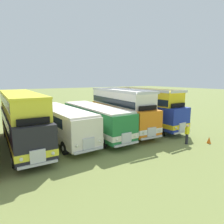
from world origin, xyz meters
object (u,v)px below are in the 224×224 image
Objects in this scene: bus_second_in_row at (22,117)px; bus_fifth_in_row at (121,109)px; cone_mid_row at (209,140)px; bus_third_in_row at (62,122)px; marshal_person at (187,134)px; bus_sixth_in_row at (144,107)px; bus_fourth_in_row at (95,118)px.

bus_second_in_row is 1.13× the size of bus_fifth_in_row.
bus_third_in_row is at bearing 144.34° from cone_mid_row.
bus_third_in_row is 11.21m from marshal_person.
bus_second_in_row reaches higher than marshal_person.
bus_second_in_row is at bearing 150.77° from cone_mid_row.
bus_sixth_in_row is 6.97m from marshal_person.
bus_third_in_row is 18.11× the size of cone_mid_row.
bus_second_in_row reaches higher than bus_fourth_in_row.
bus_sixth_in_row reaches higher than marshal_person.
bus_fifth_in_row is (3.27, 0.24, 0.60)m from bus_fourth_in_row.
cone_mid_row is (10.72, -7.69, -1.46)m from bus_third_in_row.
bus_fourth_in_row reaches higher than marshal_person.
bus_fifth_in_row is at bearing 4.12° from bus_fourth_in_row.
bus_fifth_in_row reaches higher than cone_mid_row.
bus_second_in_row is at bearing 177.70° from bus_third_in_row.
bus_sixth_in_row reaches higher than bus_third_in_row.
marshal_person is (2.34, -6.74, -1.47)m from bus_fifth_in_row.
bus_second_in_row is 13.05m from bus_sixth_in_row.
bus_third_in_row is 1.01× the size of bus_fourth_in_row.
bus_third_in_row is at bearing 175.14° from bus_fourth_in_row.
bus_fourth_in_row is 8.64m from marshal_person.
bus_second_in_row is 14.06m from marshal_person.
bus_second_in_row is at bearing 176.42° from bus_fourth_in_row.
bus_sixth_in_row is at bearing -0.19° from bus_third_in_row.
bus_fifth_in_row is (9.80, -0.17, -0.12)m from bus_second_in_row.
cone_mid_row is at bearing -61.31° from bus_fifth_in_row.
marshal_person is at bearing -49.22° from bus_fourth_in_row.
bus_third_in_row is 3.28m from bus_fourth_in_row.
bus_fifth_in_row is 8.96m from cone_mid_row.
bus_third_in_row is 6.56m from bus_fifth_in_row.
bus_sixth_in_row is (13.05, -0.16, -0.12)m from bus_second_in_row.
bus_sixth_in_row is (9.79, -0.03, 0.61)m from bus_third_in_row.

